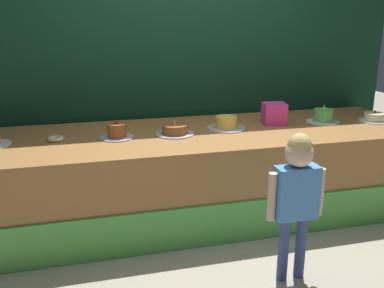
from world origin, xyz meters
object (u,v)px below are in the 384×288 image
(child_figure, at_px, (296,188))
(cake_center_right, at_px, (226,124))
(cake_left, at_px, (117,132))
(cake_far_right, at_px, (374,118))
(pink_box, at_px, (274,114))
(donut, at_px, (56,139))
(cake_center_left, at_px, (175,130))
(cake_right, at_px, (323,116))

(child_figure, relative_size, cake_center_right, 3.02)
(cake_left, height_order, cake_far_right, cake_left)
(pink_box, relative_size, donut, 1.61)
(pink_box, distance_m, donut, 1.97)
(donut, xyz_separation_m, cake_left, (0.49, -0.04, 0.04))
(cake_left, relative_size, cake_center_left, 0.83)
(pink_box, height_order, cake_center_left, pink_box)
(child_figure, distance_m, cake_left, 1.56)
(cake_center_right, height_order, cake_right, cake_right)
(cake_right, bearing_deg, cake_center_left, -176.95)
(pink_box, bearing_deg, cake_center_left, -172.51)
(cake_left, bearing_deg, cake_far_right, -0.62)
(cake_left, xyz_separation_m, cake_far_right, (2.45, -0.03, -0.02))
(pink_box, distance_m, cake_right, 0.50)
(cake_right, relative_size, cake_far_right, 1.08)
(cake_center_right, distance_m, cake_far_right, 1.48)
(cake_left, relative_size, cake_far_right, 0.97)
(cake_right, bearing_deg, pink_box, 174.12)
(cake_left, xyz_separation_m, cake_center_right, (0.98, 0.06, -0.01))
(pink_box, relative_size, cake_far_right, 0.72)
(pink_box, distance_m, cake_center_right, 0.50)
(cake_center_left, distance_m, cake_center_right, 0.50)
(cake_left, bearing_deg, cake_center_right, 3.67)
(child_figure, height_order, pink_box, child_figure)
(child_figure, xyz_separation_m, cake_far_right, (1.40, 1.11, 0.14))
(donut, bearing_deg, cake_left, -4.99)
(child_figure, relative_size, cake_right, 3.37)
(cake_center_right, bearing_deg, child_figure, -86.40)
(child_figure, xyz_separation_m, pink_box, (0.42, 1.26, 0.20))
(cake_far_right, bearing_deg, cake_center_right, 176.52)
(donut, height_order, cake_center_left, cake_center_left)
(donut, distance_m, cake_center_left, 0.98)
(donut, bearing_deg, cake_far_right, -1.35)
(cake_center_left, bearing_deg, pink_box, 7.49)
(cake_right, xyz_separation_m, cake_far_right, (0.49, -0.10, -0.02))
(pink_box, bearing_deg, cake_far_right, -8.65)
(cake_center_left, relative_size, cake_far_right, 1.17)
(cake_left, distance_m, cake_far_right, 2.45)
(pink_box, distance_m, cake_center_left, 0.99)
(cake_left, xyz_separation_m, cake_right, (1.96, 0.07, 0.00))
(donut, height_order, cake_center_right, cake_center_right)
(donut, height_order, cake_far_right, cake_far_right)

